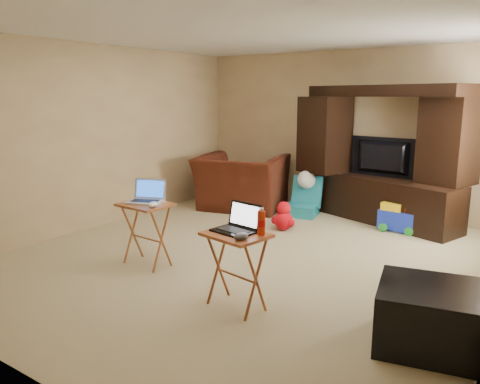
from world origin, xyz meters
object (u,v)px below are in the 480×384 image
Objects in this scene: plush_toy at (284,216)px; tray_table_left at (146,234)px; push_toy at (400,217)px; ottoman at (428,316)px; television at (381,158)px; entertainment_center at (381,155)px; mouse_right at (241,236)px; child_rocker at (302,196)px; laptop_left at (145,192)px; mouse_left at (153,204)px; water_bottle at (261,223)px; laptop_right at (234,218)px; tray_table_right at (236,271)px; recliner at (242,182)px.

tray_table_left is at bearing -105.95° from plush_toy.
ottoman is (1.01, -2.90, 0.03)m from push_toy.
television reaches higher than tray_table_left.
mouse_right is at bearing -70.46° from entertainment_center.
tray_table_left is at bearing -95.88° from entertainment_center.
child_rocker is 1.51× the size of plush_toy.
laptop_left is 0.26m from mouse_left.
water_bottle reaches higher than mouse_right.
laptop_left is (-2.95, 0.08, 0.58)m from ottoman.
child_rocker is 1.48m from push_toy.
television is at bearing 90.67° from mouse_right.
laptop_left is 1.43m from laptop_right.
child_rocker is 1.14× the size of push_toy.
plush_toy is 0.75× the size of push_toy.
mouse_right is at bearing -37.37° from laptop_left.
television is 7.14× the size of mouse_left.
entertainment_center is 5.95× the size of plush_toy.
ottoman is at bearing 119.94° from television.
entertainment_center is 2.41× the size of television.
laptop_right reaches higher than mouse_right.
laptop_right reaches higher than tray_table_right.
entertainment_center is 3.48m from water_bottle.
ottoman is at bearing -41.38° from plush_toy.
television is 1.45× the size of tray_table_left.
laptop_left is 1.64m from mouse_right.
television is at bearing 99.09° from tray_table_right.
entertainment_center reaches higher than plush_toy.
plush_toy is at bearing 52.48° from laptop_left.
child_rocker is 2.90m from laptop_left.
ottoman is at bearing 0.43° from mouse_left.
entertainment_center reaches higher than push_toy.
push_toy is at bearing 89.28° from laptop_right.
entertainment_center reaches higher than tray_table_right.
push_toy is at bearing 34.89° from laptop_left.
laptop_right is (1.39, -0.33, -0.01)m from laptop_left.
television is at bearing 52.69° from plush_toy.
mouse_right is 0.66× the size of water_bottle.
tray_table_left is 1.02× the size of tray_table_right.
laptop_right is at bearing -71.29° from plush_toy.
recliner is (-2.08, -0.52, -0.54)m from entertainment_center.
entertainment_center is 3.56m from mouse_left.
tray_table_right is at bearing 94.83° from television.
laptop_left is 2.58× the size of mouse_left.
entertainment_center is 1.79× the size of recliner.
push_toy is 3.07m from ottoman.
recliner is 9.78× the size of mouse_right.
entertainment_center is at bearing 44.04° from laptop_left.
ottoman is (2.35, -2.07, 0.03)m from plush_toy.
tray_table_right is 1.91× the size of laptop_right.
laptop_right is (0.93, -3.16, 0.49)m from child_rocker.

